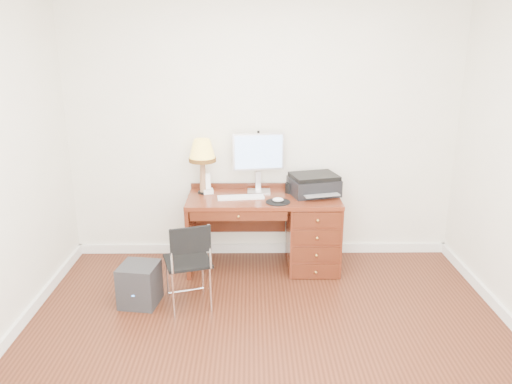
{
  "coord_description": "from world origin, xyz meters",
  "views": [
    {
      "loc": [
        -0.12,
        -3.3,
        2.25
      ],
      "look_at": [
        -0.08,
        1.2,
        0.86
      ],
      "focal_mm": 35.0,
      "sensor_mm": 36.0,
      "label": 1
    }
  ],
  "objects_px": {
    "leg_lamp": "(202,154)",
    "phone": "(208,187)",
    "printer": "(314,184)",
    "equipment_box": "(140,284)",
    "chair": "(187,257)",
    "monitor": "(259,155)",
    "desk": "(295,228)"
  },
  "relations": [
    {
      "from": "leg_lamp",
      "to": "phone",
      "type": "relative_size",
      "value": 2.71
    },
    {
      "from": "printer",
      "to": "leg_lamp",
      "type": "distance_m",
      "value": 1.15
    },
    {
      "from": "monitor",
      "to": "chair",
      "type": "distance_m",
      "value": 1.37
    },
    {
      "from": "chair",
      "to": "leg_lamp",
      "type": "bearing_deg",
      "value": 69.04
    },
    {
      "from": "desk",
      "to": "equipment_box",
      "type": "xyz_separation_m",
      "value": [
        -1.42,
        -0.75,
        -0.23
      ]
    },
    {
      "from": "phone",
      "to": "leg_lamp",
      "type": "bearing_deg",
      "value": 166.9
    },
    {
      "from": "phone",
      "to": "monitor",
      "type": "bearing_deg",
      "value": -4.2
    },
    {
      "from": "desk",
      "to": "equipment_box",
      "type": "distance_m",
      "value": 1.63
    },
    {
      "from": "printer",
      "to": "equipment_box",
      "type": "height_order",
      "value": "printer"
    },
    {
      "from": "leg_lamp",
      "to": "phone",
      "type": "bearing_deg",
      "value": -1.48
    },
    {
      "from": "leg_lamp",
      "to": "phone",
      "type": "height_order",
      "value": "leg_lamp"
    },
    {
      "from": "printer",
      "to": "phone",
      "type": "distance_m",
      "value": 1.07
    },
    {
      "from": "monitor",
      "to": "equipment_box",
      "type": "xyz_separation_m",
      "value": [
        -1.06,
        -0.94,
        -0.94
      ]
    },
    {
      "from": "phone",
      "to": "chair",
      "type": "xyz_separation_m",
      "value": [
        -0.11,
        -0.96,
        -0.33
      ]
    },
    {
      "from": "phone",
      "to": "chair",
      "type": "height_order",
      "value": "phone"
    },
    {
      "from": "printer",
      "to": "leg_lamp",
      "type": "xyz_separation_m",
      "value": [
        -1.11,
        0.04,
        0.31
      ]
    },
    {
      "from": "leg_lamp",
      "to": "chair",
      "type": "bearing_deg",
      "value": -93.79
    },
    {
      "from": "leg_lamp",
      "to": "chair",
      "type": "height_order",
      "value": "leg_lamp"
    },
    {
      "from": "monitor",
      "to": "leg_lamp",
      "type": "distance_m",
      "value": 0.57
    },
    {
      "from": "desk",
      "to": "monitor",
      "type": "distance_m",
      "value": 0.82
    },
    {
      "from": "chair",
      "to": "equipment_box",
      "type": "height_order",
      "value": "chair"
    },
    {
      "from": "leg_lamp",
      "to": "chair",
      "type": "xyz_separation_m",
      "value": [
        -0.06,
        -0.96,
        -0.67
      ]
    },
    {
      "from": "monitor",
      "to": "chair",
      "type": "xyz_separation_m",
      "value": [
        -0.62,
        -1.03,
        -0.65
      ]
    },
    {
      "from": "desk",
      "to": "phone",
      "type": "height_order",
      "value": "phone"
    },
    {
      "from": "desk",
      "to": "printer",
      "type": "height_order",
      "value": "printer"
    },
    {
      "from": "leg_lamp",
      "to": "phone",
      "type": "xyz_separation_m",
      "value": [
        0.05,
        -0.0,
        -0.35
      ]
    },
    {
      "from": "monitor",
      "to": "printer",
      "type": "xyz_separation_m",
      "value": [
        0.55,
        -0.11,
        -0.28
      ]
    },
    {
      "from": "leg_lamp",
      "to": "printer",
      "type": "bearing_deg",
      "value": -2.08
    },
    {
      "from": "monitor",
      "to": "equipment_box",
      "type": "bearing_deg",
      "value": -147.07
    },
    {
      "from": "printer",
      "to": "chair",
      "type": "bearing_deg",
      "value": -156.4
    },
    {
      "from": "desk",
      "to": "phone",
      "type": "bearing_deg",
      "value": 172.38
    },
    {
      "from": "printer",
      "to": "equipment_box",
      "type": "bearing_deg",
      "value": -167.21
    }
  ]
}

